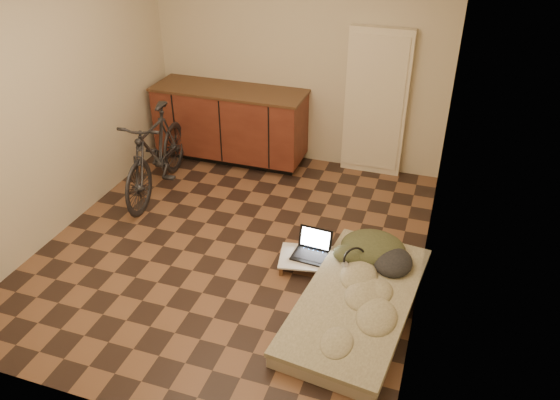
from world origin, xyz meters
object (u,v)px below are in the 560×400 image
(futon, at_px, (357,303))
(lap_desk, at_px, (313,258))
(bicycle, at_px, (156,149))
(laptop, at_px, (312,249))

(futon, bearing_deg, lap_desk, 144.72)
(bicycle, height_order, lap_desk, bicycle)
(lap_desk, relative_size, laptop, 1.97)
(futon, bearing_deg, bicycle, 160.33)
(futon, distance_m, laptop, 0.72)
(bicycle, relative_size, laptop, 4.82)
(bicycle, distance_m, futon, 2.82)
(laptop, bearing_deg, lap_desk, -58.97)
(laptop, bearing_deg, bicycle, 163.89)
(bicycle, bearing_deg, lap_desk, -27.73)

